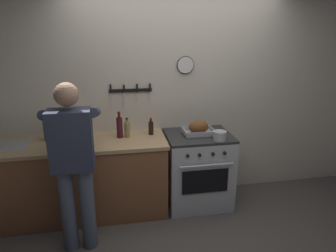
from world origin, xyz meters
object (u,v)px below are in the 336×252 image
(roasting_pan, at_px, (199,128))
(cutting_board, at_px, (76,144))
(bottle_soy_sauce, at_px, (151,128))
(person_cook, at_px, (73,159))
(bottle_cooking_oil, at_px, (81,126))
(bottle_hot_sauce, at_px, (71,131))
(stove, at_px, (198,169))
(saucepan, at_px, (220,136))
(bottle_vinegar, at_px, (127,129))
(bottle_olive_oil, at_px, (47,129))
(bottle_wine_red, at_px, (120,127))

(roasting_pan, distance_m, cutting_board, 1.39)
(bottle_soy_sauce, bearing_deg, person_cook, -139.90)
(bottle_cooking_oil, height_order, bottle_hot_sauce, bottle_cooking_oil)
(stove, xyz_separation_m, saucepan, (0.18, -0.22, 0.50))
(person_cook, xyz_separation_m, roasting_pan, (1.35, 0.58, 0.02))
(stove, bearing_deg, bottle_vinegar, 175.47)
(person_cook, relative_size, roasting_pan, 4.72)
(saucepan, distance_m, bottle_hot_sauce, 1.68)
(bottle_hot_sauce, bearing_deg, bottle_soy_sauce, -3.70)
(bottle_olive_oil, relative_size, bottle_vinegar, 1.37)
(stove, height_order, bottle_wine_red, bottle_wine_red)
(saucepan, distance_m, cutting_board, 1.57)
(cutting_board, relative_size, bottle_vinegar, 1.59)
(bottle_wine_red, height_order, bottle_olive_oil, bottle_olive_oil)
(stove, bearing_deg, bottle_soy_sauce, 169.25)
(saucepan, bearing_deg, bottle_soy_sauce, 155.88)
(cutting_board, distance_m, bottle_vinegar, 0.59)
(bottle_vinegar, bearing_deg, saucepan, -15.94)
(saucepan, xyz_separation_m, bottle_cooking_oil, (-1.53, 0.47, 0.06))
(bottle_soy_sauce, xyz_separation_m, bottle_olive_oil, (-1.16, 0.02, 0.05))
(cutting_board, relative_size, bottle_wine_red, 1.20)
(bottle_cooking_oil, bearing_deg, stove, -10.30)
(bottle_wine_red, bearing_deg, cutting_board, -162.83)
(stove, xyz_separation_m, bottle_soy_sauce, (-0.55, 0.10, 0.53))
(stove, relative_size, bottle_cooking_oil, 3.46)
(bottle_vinegar, xyz_separation_m, bottle_hot_sauce, (-0.63, 0.10, -0.02))
(bottle_hot_sauce, bearing_deg, bottle_vinegar, -8.83)
(bottle_cooking_oil, distance_m, bottle_olive_oil, 0.37)
(saucepan, bearing_deg, person_cook, -167.02)
(cutting_board, xyz_separation_m, bottle_soy_sauce, (0.84, 0.19, 0.07))
(cutting_board, bearing_deg, person_cook, -86.30)
(bottle_cooking_oil, bearing_deg, bottle_soy_sauce, -10.00)
(saucepan, relative_size, cutting_board, 0.41)
(bottle_cooking_oil, xyz_separation_m, bottle_vinegar, (0.53, -0.18, -0.01))
(bottle_olive_oil, bearing_deg, saucepan, -10.40)
(saucepan, distance_m, bottle_soy_sauce, 0.80)
(cutting_board, bearing_deg, stove, 3.33)
(cutting_board, relative_size, bottle_cooking_oil, 1.38)
(bottle_soy_sauce, relative_size, bottle_vinegar, 0.88)
(saucepan, bearing_deg, roasting_pan, 128.16)
(roasting_pan, relative_size, bottle_hot_sauce, 1.98)
(bottle_soy_sauce, distance_m, bottle_wine_red, 0.37)
(saucepan, height_order, bottle_vinegar, bottle_vinegar)
(bottle_olive_oil, bearing_deg, bottle_hot_sauce, 8.76)
(roasting_pan, xyz_separation_m, bottle_hot_sauce, (-1.45, 0.15, -0.00))
(bottle_cooking_oil, relative_size, bottle_wine_red, 0.87)
(bottle_soy_sauce, bearing_deg, bottle_vinegar, -172.02)
(person_cook, distance_m, bottle_olive_oil, 0.78)
(bottle_wine_red, distance_m, bottle_hot_sauce, 0.55)
(bottle_vinegar, bearing_deg, roasting_pan, -3.98)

